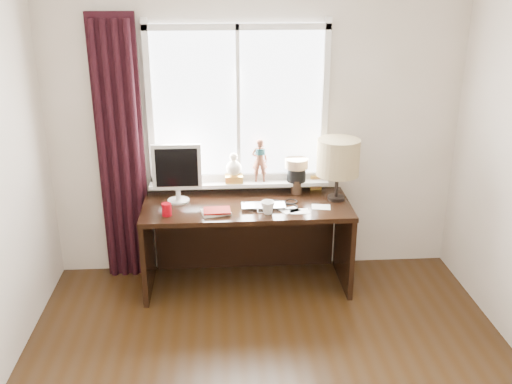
{
  "coord_description": "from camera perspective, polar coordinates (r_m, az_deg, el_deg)",
  "views": [
    {
      "loc": [
        -0.32,
        -2.69,
        2.51
      ],
      "look_at": [
        -0.05,
        1.25,
        1.0
      ],
      "focal_mm": 40.0,
      "sensor_mm": 36.0,
      "label": 1
    }
  ],
  "objects": [
    {
      "name": "desk",
      "position": [
        4.85,
        -0.97,
        -3.46
      ],
      "size": [
        1.7,
        0.7,
        0.75
      ],
      "color": "black",
      "rests_on": "floor"
    },
    {
      "name": "curtain",
      "position": [
        4.87,
        -13.37,
        3.71
      ],
      "size": [
        0.38,
        0.09,
        2.25
      ],
      "color": "black",
      "rests_on": "floor"
    },
    {
      "name": "window",
      "position": [
        4.8,
        -1.65,
        6.36
      ],
      "size": [
        1.52,
        0.22,
        1.4
      ],
      "color": "white",
      "rests_on": "ground"
    },
    {
      "name": "wall_back",
      "position": [
        4.85,
        -0.01,
        6.49
      ],
      "size": [
        3.5,
        0.0,
        2.6
      ],
      "primitive_type": "cube",
      "rotation": [
        1.57,
        0.0,
        0.0
      ],
      "color": "#C0AF99",
      "rests_on": "ground"
    },
    {
      "name": "notebook_stack",
      "position": [
        4.5,
        -4.0,
        -1.95
      ],
      "size": [
        0.25,
        0.2,
        0.03
      ],
      "color": "beige",
      "rests_on": "desk"
    },
    {
      "name": "loose_papers",
      "position": [
        4.58,
        4.78,
        -1.75
      ],
      "size": [
        0.43,
        0.2,
        0.0
      ],
      "color": "white",
      "rests_on": "desk"
    },
    {
      "name": "monitor",
      "position": [
        4.67,
        -7.91,
        2.23
      ],
      "size": [
        0.4,
        0.18,
        0.49
      ],
      "color": "beige",
      "rests_on": "desk"
    },
    {
      "name": "mug",
      "position": [
        4.47,
        1.19,
        -1.51
      ],
      "size": [
        0.15,
        0.15,
        0.11
      ],
      "primitive_type": "imported",
      "rotation": [
        0.0,
        0.0,
        0.88
      ],
      "color": "white",
      "rests_on": "desk"
    },
    {
      "name": "red_cup",
      "position": [
        4.49,
        -8.92,
        -1.75
      ],
      "size": [
        0.08,
        0.08,
        0.1
      ],
      "primitive_type": "cylinder",
      "color": "#8B010A",
      "rests_on": "desk"
    },
    {
      "name": "table_lamp",
      "position": [
        4.69,
        8.21,
        3.38
      ],
      "size": [
        0.35,
        0.35,
        0.52
      ],
      "color": "black",
      "rests_on": "desk"
    },
    {
      "name": "laptop",
      "position": [
        4.59,
        0.78,
        -1.42
      ],
      "size": [
        0.36,
        0.23,
        0.03
      ],
      "primitive_type": "imported",
      "rotation": [
        0.0,
        0.0,
        -0.01
      ],
      "color": "silver",
      "rests_on": "desk"
    },
    {
      "name": "desk_cables",
      "position": [
        4.67,
        3.05,
        -1.2
      ],
      "size": [
        0.26,
        0.26,
        0.01
      ],
      "color": "black",
      "rests_on": "desk"
    },
    {
      "name": "brush_holder",
      "position": [
        4.89,
        4.07,
        0.54
      ],
      "size": [
        0.09,
        0.09,
        0.25
      ],
      "color": "black",
      "rests_on": "desk"
    },
    {
      "name": "icon_frame",
      "position": [
        4.99,
        6.02,
        0.93
      ],
      "size": [
        0.1,
        0.03,
        0.13
      ],
      "color": "gold",
      "rests_on": "desk"
    }
  ]
}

